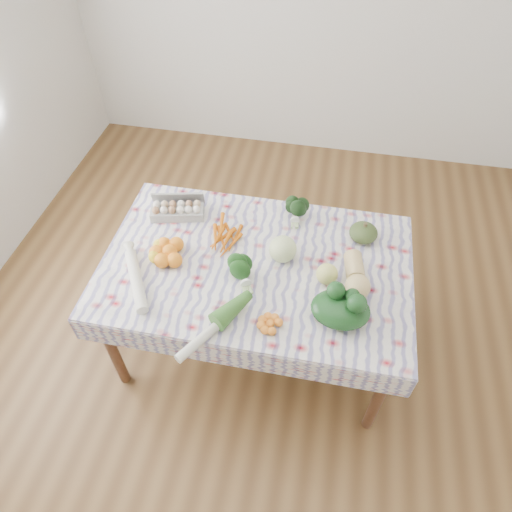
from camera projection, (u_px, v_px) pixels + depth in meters
The scene contains 16 objects.
ground at pixel (256, 338), 3.02m from camera, with size 4.50×4.50×0.00m, color brown.
dining_table at pixel (256, 273), 2.52m from camera, with size 1.60×1.00×0.75m.
tablecloth at pixel (256, 264), 2.46m from camera, with size 1.66×1.06×0.01m, color silver.
egg_carton at pixel (177, 211), 2.67m from camera, with size 0.31×0.12×0.08m, color #9E9E99.
carrot_bunch at pixel (225, 236), 2.56m from camera, with size 0.24×0.22×0.04m, color #D1600A.
kale_bunch at pixel (294, 212), 2.64m from camera, with size 0.14×0.12×0.12m, color #163313.
kabocha_squash at pixel (363, 233), 2.54m from camera, with size 0.16×0.16×0.10m, color #3D5125.
cabbage at pixel (283, 249), 2.43m from camera, with size 0.15×0.15×0.15m, color beige.
butternut_squash at pixel (356, 274), 2.32m from camera, with size 0.13×0.28×0.13m, color tan.
orange_cluster at pixel (169, 252), 2.45m from camera, with size 0.26×0.26×0.09m, color orange.
broccoli at pixel (244, 275), 2.34m from camera, with size 0.14×0.14×0.10m, color #1D521A.
mandarin_cluster at pixel (270, 323), 2.17m from camera, with size 0.15×0.15×0.04m, color orange.
grapefruit at pixel (327, 274), 2.33m from camera, with size 0.11×0.11×0.11m, color #D8D96A.
spinach_bag at pixel (340, 309), 2.18m from camera, with size 0.29×0.23×0.13m, color black.
daikon at pixel (136, 280), 2.34m from camera, with size 0.06×0.06×0.42m, color silver.
leek at pixel (214, 328), 2.15m from camera, with size 0.05×0.05×0.46m, color beige.
Camera 1 is at (0.31, -1.58, 2.62)m, focal length 32.00 mm.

